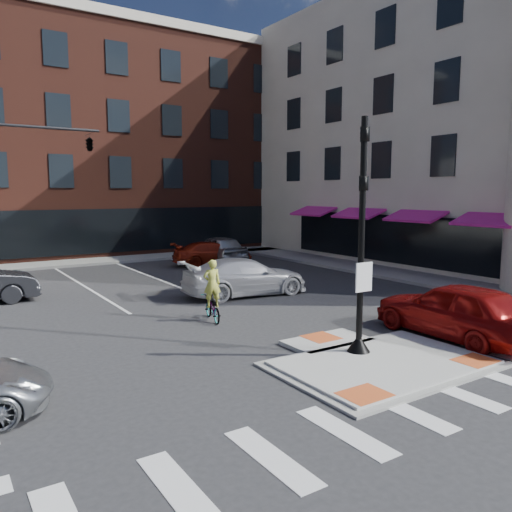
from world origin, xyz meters
TOP-DOWN VIEW (x-y plane):
  - ground at (0.00, 0.00)m, footprint 120.00×120.00m
  - refuge_island at (0.00, -0.26)m, footprint 5.40×4.65m
  - sidewalk_e at (10.80, 10.00)m, footprint 3.00×24.00m
  - sidewalk_n at (3.00, 22.00)m, footprint 26.00×3.00m
  - building_n at (3.00, 31.99)m, footprint 24.40×18.40m
  - building_e at (21.54, 11.50)m, footprint 21.90×23.90m
  - building_far_right at (9.00, 54.00)m, footprint 12.00×12.00m
  - signal_pole at (0.00, 0.40)m, footprint 0.60×0.60m
  - mast_arm_signal at (-3.47, 18.00)m, footprint 6.10×2.24m
  - red_sedan at (3.50, 0.00)m, footprint 2.17×5.02m
  - white_pickup at (1.62, 8.61)m, footprint 5.49×2.70m
  - bg_car_silver at (5.40, 17.81)m, footprint 2.16×4.92m
  - bg_car_red at (4.59, 16.96)m, footprint 4.97×2.66m
  - cyclist at (-1.50, 5.67)m, footprint 0.89×1.67m

SIDE VIEW (x-z plane):
  - ground at x=0.00m, z-range 0.00..0.00m
  - refuge_island at x=0.00m, z-range -0.01..0.11m
  - sidewalk_e at x=10.80m, z-range 0.00..0.15m
  - sidewalk_n at x=3.00m, z-range 0.00..0.15m
  - bg_car_red at x=4.59m, z-range 0.00..1.37m
  - cyclist at x=-1.50m, z-range -0.33..1.71m
  - white_pickup at x=1.62m, z-range 0.00..1.54m
  - bg_car_silver at x=5.40m, z-range 0.00..1.65m
  - red_sedan at x=3.50m, z-range 0.00..1.69m
  - signal_pole at x=0.00m, z-range -0.63..5.35m
  - building_far_right at x=9.00m, z-range 0.00..12.00m
  - mast_arm_signal at x=-3.47m, z-range 2.21..10.21m
  - building_n at x=3.00m, z-range 0.05..15.55m
  - building_e at x=21.54m, z-range -0.81..16.89m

